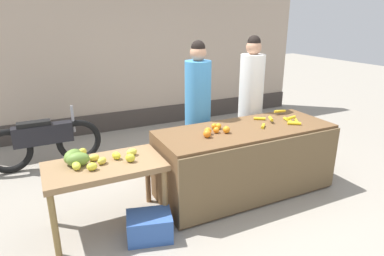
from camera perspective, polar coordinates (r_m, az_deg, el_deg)
ground_plane at (r=4.21m, az=5.02°, el=-11.49°), size 24.00×24.00×0.00m
market_wall_back at (r=6.55m, az=-9.17°, el=12.88°), size 7.03×0.23×3.00m
fruit_stall_counter at (r=4.17m, az=9.06°, el=-5.51°), size 2.16×0.85×0.84m
side_table_wooden at (r=3.48m, az=-14.69°, el=-7.34°), size 1.16×0.65×0.71m
banana_bunch_pile at (r=4.34m, az=15.20°, el=1.38°), size 0.67×0.52×0.07m
orange_pile at (r=3.79m, az=3.89°, el=-0.35°), size 0.35×0.30×0.09m
mango_papaya_pile at (r=3.48m, az=-17.71°, el=-4.93°), size 0.77×0.50×0.14m
vendor_woman_blue_shirt at (r=4.39m, az=1.00°, el=2.95°), size 0.34×0.34×1.83m
vendor_woman_white_shirt at (r=4.80m, az=9.99°, el=4.31°), size 0.34×0.34×1.86m
parked_motorcycle at (r=5.24m, az=-24.00°, el=-2.02°), size 1.60×0.18×0.88m
produce_crate at (r=3.47m, az=-7.29°, el=-16.36°), size 0.51×0.42×0.26m
produce_sack at (r=4.49m, az=-5.89°, el=-5.74°), size 0.39×0.33×0.53m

